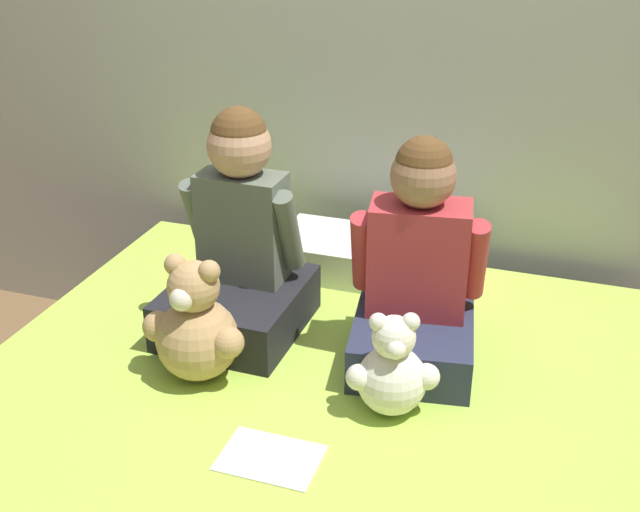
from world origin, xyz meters
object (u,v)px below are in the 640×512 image
teddy_bear_held_by_right_child (392,371)px  sign_card (270,458)px  child_on_left (239,250)px  child_on_right (417,275)px  teddy_bear_held_by_left_child (196,328)px  pillow_at_headboard (370,258)px

teddy_bear_held_by_right_child → sign_card: bearing=-148.3°
child_on_left → teddy_bear_held_by_right_child: child_on_left is taller
child_on_right → teddy_bear_held_by_left_child: size_ratio=1.78×
child_on_left → teddy_bear_held_by_left_child: size_ratio=1.87×
child_on_right → teddy_bear_held_by_right_child: (0.01, -0.25, -0.12)m
pillow_at_headboard → sign_card: size_ratio=2.64×
teddy_bear_held_by_right_child → teddy_bear_held_by_left_child: bearing=162.1°
pillow_at_headboard → teddy_bear_held_by_right_child: bearing=-70.5°
teddy_bear_held_by_left_child → sign_card: bearing=-36.1°
pillow_at_headboard → sign_card: pillow_at_headboard is taller
teddy_bear_held_by_left_child → teddy_bear_held_by_right_child: teddy_bear_held_by_left_child is taller
pillow_at_headboard → child_on_left: bearing=-122.2°
teddy_bear_held_by_right_child → pillow_at_headboard: 0.69m
sign_card → teddy_bear_held_by_right_child: bearing=51.2°
child_on_left → sign_card: size_ratio=2.85×
child_on_right → pillow_at_headboard: bearing=110.8°
child_on_right → teddy_bear_held_by_left_child: (-0.47, -0.26, -0.09)m
child_on_right → sign_card: child_on_right is taller
teddy_bear_held_by_right_child → sign_card: teddy_bear_held_by_right_child is taller
child_on_left → child_on_right: (0.47, 0.00, 0.00)m
child_on_left → child_on_right: child_on_left is taller
child_on_left → pillow_at_headboard: size_ratio=1.08×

